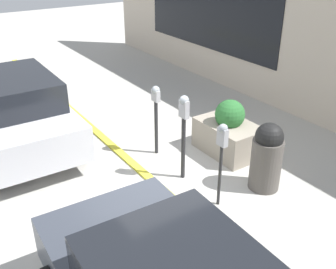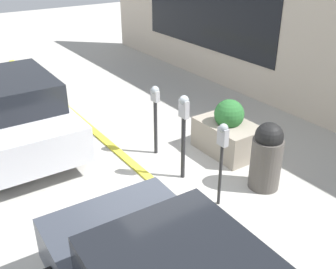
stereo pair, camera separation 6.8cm
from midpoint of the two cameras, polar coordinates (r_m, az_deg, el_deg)
The scene contains 9 objects.
ground_plane at distance 7.08m, azimuth -0.76°, elevation -7.25°, with size 40.00×40.00×0.00m, color #ADAAA3.
curb_strip at distance 7.03m, azimuth -1.31°, elevation -7.31°, with size 19.00×0.16×0.04m.
building_facade at distance 9.34m, azimuth 23.35°, elevation 12.03°, with size 19.00×0.17×3.83m.
parking_meter_nearest at distance 6.08m, azimuth 8.15°, elevation -1.59°, with size 0.17×0.15×1.46m.
parking_meter_second at distance 6.76m, azimuth 2.59°, elevation 1.65°, with size 0.19×0.16×1.60m.
parking_meter_middle at distance 7.63m, azimuth -1.51°, elevation 3.95°, with size 0.19×0.16×1.44m.
planter_box at distance 8.00m, azimuth 9.01°, elevation 0.28°, with size 1.31×0.86×1.13m.
parked_car_middle at distance 8.51m, azimuth -21.29°, elevation 3.20°, with size 4.03×1.85×1.58m.
trash_bin at distance 6.91m, azimuth 14.41°, elevation -3.10°, with size 0.53×0.53×1.23m.
Camera 1 is at (-4.94, 3.17, 3.96)m, focal length 42.00 mm.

